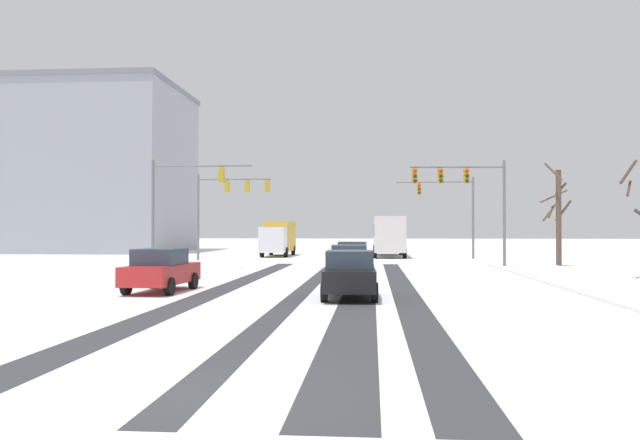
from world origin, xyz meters
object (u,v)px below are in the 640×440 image
(traffic_signal_far_right, at_px, (452,203))
(car_white_second, at_px, (349,262))
(office_building_far_left_block, at_px, (57,170))
(car_silver_lead, at_px, (353,256))
(traffic_signal_far_left, at_px, (227,197))
(car_black_fourth, at_px, (350,274))
(traffic_signal_near_left, at_px, (180,194))
(box_truck_delivery, at_px, (278,237))
(car_red_third, at_px, (161,270))
(bus_oncoming, at_px, (389,233))
(bare_tree_sidewalk_far, at_px, (558,214))
(traffic_signal_near_right, at_px, (466,189))

(traffic_signal_far_right, relative_size, car_white_second, 1.56)
(office_building_far_left_block, bearing_deg, car_silver_lead, -41.20)
(traffic_signal_far_left, xyz_separation_m, car_silver_lead, (9.76, -10.58, -3.96))
(car_white_second, bearing_deg, car_black_fourth, -87.59)
(traffic_signal_far_left, relative_size, traffic_signal_near_left, 1.00)
(traffic_signal_near_left, height_order, car_black_fourth, traffic_signal_near_left)
(traffic_signal_far_right, bearing_deg, car_black_fourth, -103.34)
(box_truck_delivery, bearing_deg, car_white_second, -74.65)
(traffic_signal_near_left, relative_size, car_red_third, 1.55)
(traffic_signal_far_left, relative_size, bus_oncoming, 0.59)
(traffic_signal_near_left, height_order, car_silver_lead, traffic_signal_near_left)
(car_silver_lead, distance_m, box_truck_delivery, 19.74)
(traffic_signal_far_right, xyz_separation_m, bare_tree_sidewalk_far, (5.42, -9.99, -1.16))
(car_white_second, bearing_deg, car_silver_lead, 90.38)
(traffic_signal_near_right, bearing_deg, box_truck_delivery, 130.83)
(traffic_signal_far_right, height_order, car_black_fourth, traffic_signal_far_right)
(car_silver_lead, height_order, office_building_far_left_block, office_building_far_left_block)
(car_red_third, xyz_separation_m, bus_oncoming, (9.29, 32.18, 1.18))
(traffic_signal_far_left, bearing_deg, traffic_signal_near_right, -26.32)
(traffic_signal_near_left, relative_size, traffic_signal_near_right, 1.00)
(car_black_fourth, height_order, box_truck_delivery, box_truck_delivery)
(office_building_far_left_block, bearing_deg, traffic_signal_far_right, -18.72)
(traffic_signal_near_left, xyz_separation_m, bus_oncoming, (12.85, 18.24, -2.44))
(car_silver_lead, xyz_separation_m, bus_oncoming, (2.53, 18.78, 1.18))
(car_silver_lead, bearing_deg, bare_tree_sidewalk_far, 19.92)
(car_white_second, xyz_separation_m, bare_tree_sidewalk_far, (12.77, 12.09, 2.46))
(bare_tree_sidewalk_far, bearing_deg, car_red_third, -137.34)
(traffic_signal_far_left, height_order, car_red_third, traffic_signal_far_left)
(box_truck_delivery, bearing_deg, office_building_far_left_block, 159.01)
(traffic_signal_far_left, height_order, bus_oncoming, traffic_signal_far_left)
(car_white_second, relative_size, car_red_third, 1.00)
(traffic_signal_near_left, xyz_separation_m, traffic_signal_far_right, (17.72, 14.09, 0.00))
(traffic_signal_near_right, height_order, office_building_far_left_block, office_building_far_left_block)
(traffic_signal_near_right, xyz_separation_m, car_red_third, (-13.56, -15.79, -3.97))
(traffic_signal_near_right, height_order, bare_tree_sidewalk_far, bare_tree_sidewalk_far)
(traffic_signal_far_right, xyz_separation_m, office_building_far_left_block, (-39.36, 13.33, 4.16))
(traffic_signal_near_left, relative_size, car_silver_lead, 1.57)
(car_black_fourth, bearing_deg, traffic_signal_far_right, 76.66)
(car_silver_lead, bearing_deg, car_black_fourth, -88.60)
(car_red_third, height_order, bare_tree_sidewalk_far, bare_tree_sidewalk_far)
(car_red_third, distance_m, bus_oncoming, 33.52)
(traffic_signal_far_left, height_order, traffic_signal_near_right, same)
(traffic_signal_near_left, bearing_deg, box_truck_delivery, 79.62)
(car_red_third, bearing_deg, box_truck_delivery, 90.51)
(traffic_signal_far_right, height_order, car_silver_lead, traffic_signal_far_right)
(traffic_signal_far_right, bearing_deg, car_silver_lead, -116.82)
(traffic_signal_far_left, relative_size, car_black_fourth, 1.57)
(box_truck_delivery, xyz_separation_m, office_building_far_left_block, (-24.91, 9.56, 6.96))
(bare_tree_sidewalk_far, bearing_deg, traffic_signal_near_left, -169.95)
(traffic_signal_near_left, distance_m, bare_tree_sidewalk_far, 23.53)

